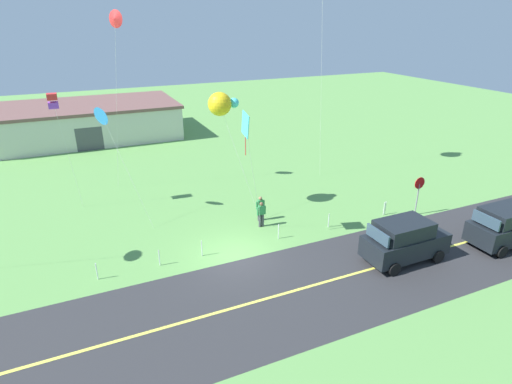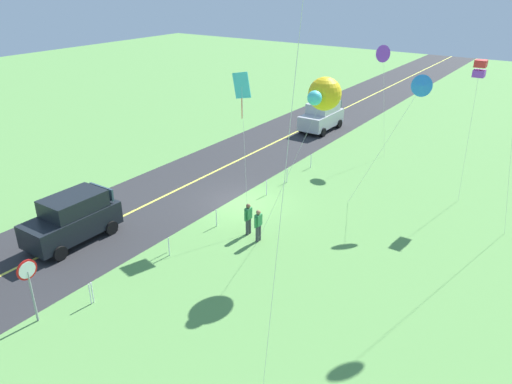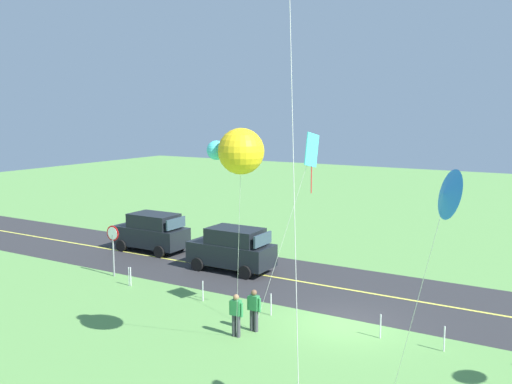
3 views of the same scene
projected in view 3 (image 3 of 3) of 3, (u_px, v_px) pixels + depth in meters
name	position (u px, v px, depth m)	size (l,w,h in m)	color
ground_plane	(346.00, 325.00, 22.02)	(120.00, 120.00, 0.10)	#60994C
asphalt_road	(379.00, 295.00, 25.42)	(120.00, 7.00, 0.00)	#2D2D30
road_centre_stripe	(379.00, 295.00, 25.42)	(120.00, 0.16, 0.00)	#E5E04C
car_suv_foreground	(232.00, 249.00, 29.12)	(4.40, 2.12, 2.24)	black
car_parked_east_near	(152.00, 232.00, 33.16)	(4.40, 2.12, 2.24)	black
stop_sign	(113.00, 241.00, 28.06)	(0.76, 0.08, 2.56)	gray
person_adult_near	(254.00, 309.00, 21.14)	(0.58, 0.22, 1.60)	#3F3F47
person_adult_companion	(236.00, 314.00, 20.63)	(0.58, 0.22, 1.60)	#3F3F47
kite_red_low	(311.00, 153.00, 20.75)	(1.64, 2.02, 7.42)	silver
kite_blue_mid	(239.00, 151.00, 17.07)	(2.35, 2.93, 7.66)	silver
kite_pink_drift	(446.00, 195.00, 12.04)	(2.32, 3.23, 6.99)	silver
fence_post_1	(444.00, 339.00, 19.41)	(0.05, 0.05, 0.90)	silver
fence_post_2	(380.00, 326.00, 20.54)	(0.05, 0.05, 0.90)	silver
fence_post_3	(271.00, 305.00, 22.83)	(0.05, 0.05, 0.90)	silver
fence_post_4	(203.00, 291.00, 24.53)	(0.05, 0.05, 0.90)	silver
fence_post_5	(131.00, 277.00, 26.64)	(0.05, 0.05, 0.90)	silver
fence_post_6	(129.00, 276.00, 26.69)	(0.05, 0.05, 0.90)	silver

